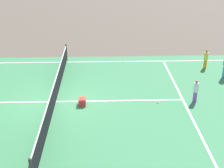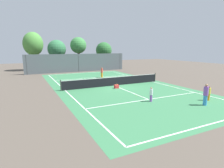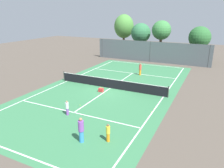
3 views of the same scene
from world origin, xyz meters
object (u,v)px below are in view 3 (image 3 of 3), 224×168
object	(u,v)px
tennis_ball_0	(130,80)
tennis_ball_5	(107,65)
player_3	(81,130)
tennis_ball_1	(154,109)
player_1	(67,108)
tennis_ball_2	(112,79)
tennis_ball_4	(151,112)
tennis_ball_3	(80,105)
player_2	(108,133)
player_0	(140,69)
ball_crate	(101,90)

from	to	relation	value
tennis_ball_0	tennis_ball_5	distance (m)	7.96
player_3	tennis_ball_1	bearing A→B (deg)	67.29
tennis_ball_1	player_1	bearing A→B (deg)	-146.02
tennis_ball_0	tennis_ball_2	bearing A→B (deg)	-161.98
tennis_ball_1	tennis_ball_4	xyz separation A→B (m)	(-0.03, -0.58, 0.00)
tennis_ball_1	tennis_ball_3	bearing A→B (deg)	-161.50
player_1	tennis_ball_0	world-z (taller)	player_1
tennis_ball_4	player_2	bearing A→B (deg)	-103.66
player_0	tennis_ball_3	size ratio (longest dim) A/B	22.65
tennis_ball_2	tennis_ball_4	distance (m)	9.28
player_0	player_1	distance (m)	13.05
player_0	tennis_ball_5	size ratio (longest dim) A/B	22.65
player_0	tennis_ball_5	distance (m)	6.79
player_0	tennis_ball_5	world-z (taller)	player_0
tennis_ball_3	tennis_ball_5	bearing A→B (deg)	108.28
player_0	player_1	bearing A→B (deg)	-95.84
player_2	tennis_ball_4	world-z (taller)	player_2
tennis_ball_2	player_1	bearing A→B (deg)	-84.21
player_1	tennis_ball_1	distance (m)	6.84
ball_crate	tennis_ball_1	distance (m)	6.09
player_0	tennis_ball_1	distance (m)	10.17
player_2	tennis_ball_0	distance (m)	12.69
tennis_ball_2	tennis_ball_5	distance (m)	7.22
ball_crate	player_3	bearing A→B (deg)	-68.89
tennis_ball_2	tennis_ball_4	bearing A→B (deg)	-44.60
player_1	tennis_ball_5	bearing A→B (deg)	106.68
ball_crate	player_2	bearing A→B (deg)	-58.40
player_0	ball_crate	bearing A→B (deg)	-101.41
tennis_ball_0	tennis_ball_3	bearing A→B (deg)	-97.41
tennis_ball_0	tennis_ball_3	distance (m)	8.58
player_0	tennis_ball_3	xyz separation A→B (m)	(-1.46, -11.11, -0.73)
player_3	ball_crate	distance (m)	8.77
tennis_ball_2	tennis_ball_3	world-z (taller)	same
player_1	tennis_ball_2	size ratio (longest dim) A/B	17.64
ball_crate	tennis_ball_3	distance (m)	3.71
player_3	tennis_ball_3	xyz separation A→B (m)	(-3.12, 4.45, -0.79)
tennis_ball_1	tennis_ball_2	distance (m)	8.91
player_3	tennis_ball_0	distance (m)	13.13
player_1	tennis_ball_3	bearing A→B (deg)	94.08
player_3	player_0	bearing A→B (deg)	96.08
player_0	tennis_ball_1	xyz separation A→B (m)	(4.33, -9.17, -0.73)
tennis_ball_2	tennis_ball_5	world-z (taller)	same
player_2	tennis_ball_4	xyz separation A→B (m)	(1.23, 5.05, -0.57)
player_3	tennis_ball_1	distance (m)	6.96
player_0	tennis_ball_0	size ratio (longest dim) A/B	22.65
tennis_ball_1	tennis_ball_0	bearing A→B (deg)	125.48
player_0	player_3	distance (m)	15.64
player_3	tennis_ball_2	bearing A→B (deg)	107.88
tennis_ball_3	tennis_ball_4	distance (m)	5.91
player_2	ball_crate	world-z (taller)	player_2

